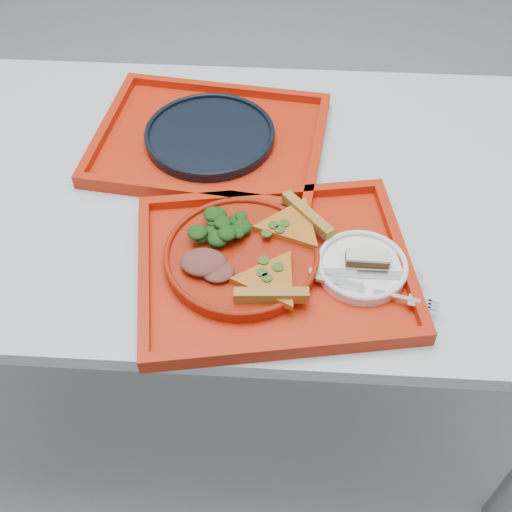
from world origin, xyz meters
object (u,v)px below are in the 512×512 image
tray_main (274,269)px  tray_far (210,142)px  dinner_plate (242,257)px  dessert_bar (368,258)px  navy_plate (210,137)px

tray_main → tray_far: bearing=103.8°
dinner_plate → dessert_bar: dessert_bar is taller
dinner_plate → tray_far: bearing=105.6°
tray_main → navy_plate: size_ratio=1.73×
navy_plate → dessert_bar: bearing=-47.2°
navy_plate → tray_far: bearing=90.0°
tray_main → dinner_plate: bearing=159.8°
dinner_plate → tray_main: bearing=-10.3°
tray_far → tray_main: bearing=-59.6°
tray_main → dessert_bar: dessert_bar is taller
tray_main → navy_plate: 0.36m
navy_plate → dessert_bar: 0.44m
tray_far → dessert_bar: size_ratio=6.29×
tray_far → navy_plate: (0.00, -0.00, 0.01)m
tray_far → navy_plate: size_ratio=1.73×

